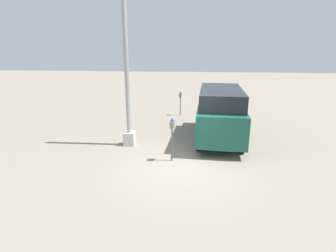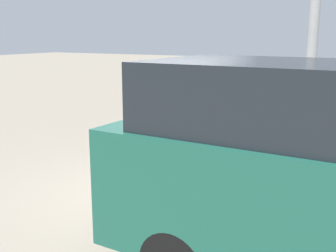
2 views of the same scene
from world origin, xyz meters
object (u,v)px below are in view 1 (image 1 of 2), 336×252
parking_meter_near (172,130)px  parked_van (220,112)px  lamp_post (127,90)px  parking_meter_far (180,98)px

parking_meter_near → parked_van: (2.63, -1.83, 0.07)m
parking_meter_near → lamp_post: (1.42, 1.90, 1.14)m
parking_meter_far → lamp_post: bearing=174.4°
parking_meter_near → parking_meter_far: parking_meter_near is taller
lamp_post → parked_van: bearing=-72.1°
parking_meter_far → lamp_post: size_ratio=0.23×
parked_van → lamp_post: bearing=110.4°
parked_van → parking_meter_far: bearing=28.0°
parking_meter_far → parked_van: bearing=-141.8°
lamp_post → parked_van: size_ratio=1.27×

